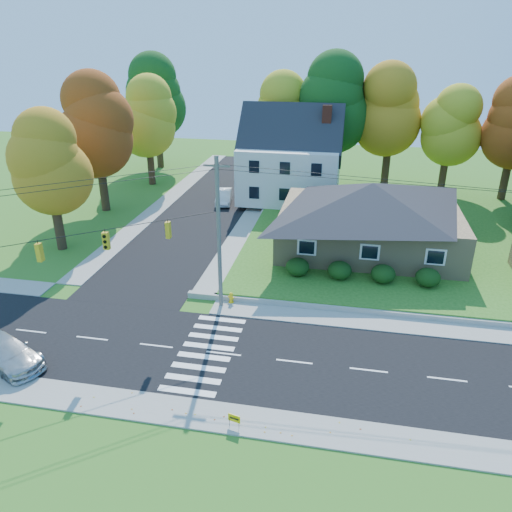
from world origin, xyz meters
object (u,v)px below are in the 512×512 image
(silver_sedan, at_px, (5,352))
(fire_hydrant, at_px, (231,298))
(white_car, at_px, (224,196))
(ranch_house, at_px, (370,215))

(silver_sedan, relative_size, fire_hydrant, 6.38)
(fire_hydrant, bearing_deg, silver_sedan, -139.59)
(white_car, distance_m, fire_hydrant, 21.59)
(white_car, xyz_separation_m, fire_hydrant, (5.83, -20.78, -0.36))
(silver_sedan, xyz_separation_m, white_car, (4.55, 29.62, -0.02))
(silver_sedan, xyz_separation_m, fire_hydrant, (10.38, 8.84, -0.38))
(ranch_house, bearing_deg, silver_sedan, -135.21)
(fire_hydrant, bearing_deg, white_car, 105.68)
(ranch_house, height_order, silver_sedan, ranch_house)
(silver_sedan, height_order, white_car, silver_sedan)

